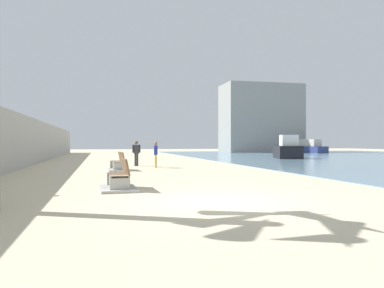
{
  "coord_description": "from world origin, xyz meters",
  "views": [
    {
      "loc": [
        -2.83,
        -9.31,
        1.47
      ],
      "look_at": [
        3.32,
        16.23,
        1.38
      ],
      "focal_mm": 35.87,
      "sensor_mm": 36.0,
      "label": 1
    }
  ],
  "objects_px": {
    "bench_far": "(118,166)",
    "bench_near": "(119,182)",
    "boat_far_right": "(288,150)",
    "person_standing": "(156,153)",
    "person_walking": "(136,152)",
    "boat_far_left": "(305,148)"
  },
  "relations": [
    {
      "from": "bench_near",
      "to": "bench_far",
      "type": "distance_m",
      "value": 8.5
    },
    {
      "from": "bench_far",
      "to": "person_walking",
      "type": "bearing_deg",
      "value": 69.65
    },
    {
      "from": "bench_far",
      "to": "boat_far_left",
      "type": "relative_size",
      "value": 0.29
    },
    {
      "from": "bench_near",
      "to": "bench_far",
      "type": "xyz_separation_m",
      "value": [
        0.34,
        8.49,
        0.0
      ]
    },
    {
      "from": "person_standing",
      "to": "boat_far_left",
      "type": "relative_size",
      "value": 0.2
    },
    {
      "from": "boat_far_left",
      "to": "person_standing",
      "type": "bearing_deg",
      "value": -132.97
    },
    {
      "from": "bench_near",
      "to": "person_walking",
      "type": "relative_size",
      "value": 1.35
    },
    {
      "from": "bench_far",
      "to": "person_standing",
      "type": "distance_m",
      "value": 2.87
    },
    {
      "from": "person_walking",
      "to": "person_standing",
      "type": "bearing_deg",
      "value": -63.61
    },
    {
      "from": "person_standing",
      "to": "boat_far_right",
      "type": "height_order",
      "value": "boat_far_right"
    },
    {
      "from": "person_standing",
      "to": "person_walking",
      "type": "bearing_deg",
      "value": 116.39
    },
    {
      "from": "boat_far_right",
      "to": "boat_far_left",
      "type": "distance_m",
      "value": 21.17
    },
    {
      "from": "person_walking",
      "to": "boat_far_left",
      "type": "xyz_separation_m",
      "value": [
        26.44,
        25.44,
        -0.18
      ]
    },
    {
      "from": "person_walking",
      "to": "boat_far_right",
      "type": "bearing_deg",
      "value": 28.44
    },
    {
      "from": "bench_far",
      "to": "bench_near",
      "type": "bearing_deg",
      "value": -92.32
    },
    {
      "from": "bench_near",
      "to": "boat_far_right",
      "type": "height_order",
      "value": "boat_far_right"
    },
    {
      "from": "person_walking",
      "to": "person_standing",
      "type": "xyz_separation_m",
      "value": [
        0.95,
        -1.92,
        -0.03
      ]
    },
    {
      "from": "person_standing",
      "to": "bench_near",
      "type": "bearing_deg",
      "value": -104.48
    },
    {
      "from": "bench_near",
      "to": "boat_far_right",
      "type": "distance_m",
      "value": 25.73
    },
    {
      "from": "bench_near",
      "to": "person_standing",
      "type": "xyz_separation_m",
      "value": [
        2.61,
        10.13,
        0.65
      ]
    },
    {
      "from": "bench_near",
      "to": "boat_far_right",
      "type": "bearing_deg",
      "value": 50.84
    },
    {
      "from": "boat_far_right",
      "to": "boat_far_left",
      "type": "height_order",
      "value": "boat_far_right"
    }
  ]
}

